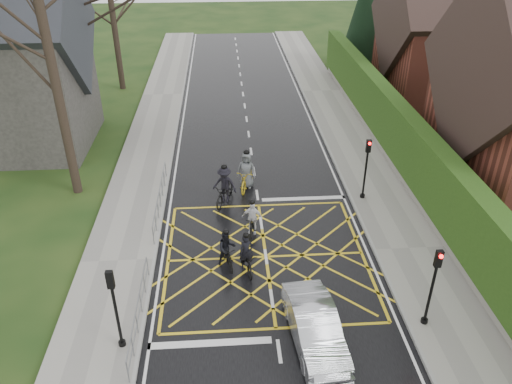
{
  "coord_description": "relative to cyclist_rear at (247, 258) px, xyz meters",
  "views": [
    {
      "loc": [
        -1.54,
        -16.3,
        12.7
      ],
      "look_at": [
        -0.19,
        3.09,
        1.3
      ],
      "focal_mm": 35.0,
      "sensor_mm": 36.0,
      "label": 1
    }
  ],
  "objects": [
    {
      "name": "traffic_light_ne",
      "position": [
        5.93,
        4.93,
        1.1
      ],
      "size": [
        0.24,
        0.31,
        3.21
      ],
      "rotation": [
        0.0,
        0.0,
        3.14
      ],
      "color": "black",
      "rests_on": "ground"
    },
    {
      "name": "church",
      "position": [
        -12.7,
        12.73,
        4.37
      ],
      "size": [
        8.8,
        7.8,
        11.0
      ],
      "color": "#2D2B28",
      "rests_on": "ground"
    },
    {
      "name": "railing_south",
      "position": [
        -3.82,
        -2.77,
        0.22
      ],
      "size": [
        0.05,
        5.04,
        1.03
      ],
      "color": "slate",
      "rests_on": "ground"
    },
    {
      "name": "tree_near",
      "position": [
        -8.17,
        6.73,
        7.35
      ],
      "size": [
        9.24,
        9.24,
        11.44
      ],
      "color": "black",
      "rests_on": "ground"
    },
    {
      "name": "sidewalk_right",
      "position": [
        6.83,
        0.73,
        -0.48
      ],
      "size": [
        3.0,
        80.0,
        0.15
      ],
      "primitive_type": "cube",
      "color": "gray",
      "rests_on": "ground"
    },
    {
      "name": "cyclist_lead",
      "position": [
        0.36,
        6.55,
        0.17
      ],
      "size": [
        1.29,
        2.28,
        2.1
      ],
      "rotation": [
        0.0,
        0.0,
        -0.26
      ],
      "color": "#B49616",
      "rests_on": "ground"
    },
    {
      "name": "stone_wall",
      "position": [
        8.58,
        6.73,
        -0.21
      ],
      "size": [
        0.5,
        38.0,
        0.7
      ],
      "primitive_type": "cube",
      "color": "slate",
      "rests_on": "ground"
    },
    {
      "name": "traffic_light_se",
      "position": [
        5.93,
        -3.47,
        1.1
      ],
      "size": [
        0.24,
        0.31,
        3.21
      ],
      "rotation": [
        0.0,
        0.0,
        3.14
      ],
      "color": "black",
      "rests_on": "ground"
    },
    {
      "name": "ground",
      "position": [
        0.83,
        0.73,
        -0.56
      ],
      "size": [
        120.0,
        120.0,
        0.0
      ],
      "primitive_type": "plane",
      "color": "black",
      "rests_on": "ground"
    },
    {
      "name": "road",
      "position": [
        0.83,
        0.73,
        -0.55
      ],
      "size": [
        9.0,
        80.0,
        0.01
      ],
      "primitive_type": "cube",
      "color": "black",
      "rests_on": "ground"
    },
    {
      "name": "railing_north",
      "position": [
        -3.82,
        4.73,
        0.23
      ],
      "size": [
        0.05,
        6.04,
        1.03
      ],
      "color": "slate",
      "rests_on": "ground"
    },
    {
      "name": "car",
      "position": [
        2.03,
        -3.94,
        0.11
      ],
      "size": [
        1.79,
        4.17,
        1.34
      ],
      "primitive_type": "imported",
      "rotation": [
        0.0,
        0.0,
        0.1
      ],
      "color": "#B7B9BF",
      "rests_on": "ground"
    },
    {
      "name": "hedge",
      "position": [
        8.58,
        6.73,
        1.54
      ],
      "size": [
        0.9,
        38.0,
        2.8
      ],
      "primitive_type": "cube",
      "color": "#1C3A0F",
      "rests_on": "stone_wall"
    },
    {
      "name": "cyclist_back",
      "position": [
        -0.77,
        0.36,
        0.07
      ],
      "size": [
        0.88,
        1.73,
        1.67
      ],
      "rotation": [
        0.0,
        0.0,
        0.26
      ],
      "color": "black",
      "rests_on": "ground"
    },
    {
      "name": "house_far",
      "position": [
        15.59,
        18.73,
        3.8
      ],
      "size": [
        9.8,
        8.8,
        10.3
      ],
      "color": "brown",
      "rests_on": "ground"
    },
    {
      "name": "traffic_light_sw",
      "position": [
        -4.27,
        -3.76,
        1.1
      ],
      "size": [
        0.24,
        0.31,
        3.21
      ],
      "color": "black",
      "rests_on": "ground"
    },
    {
      "name": "cyclist_mid",
      "position": [
        -0.77,
        5.22,
        0.18
      ],
      "size": [
        1.44,
        2.2,
        2.02
      ],
      "rotation": [
        0.0,
        0.0,
        -0.38
      ],
      "color": "black",
      "rests_on": "ground"
    },
    {
      "name": "sidewalk_left",
      "position": [
        -5.17,
        0.73,
        -0.48
      ],
      "size": [
        3.0,
        80.0,
        0.15
      ],
      "primitive_type": "cube",
      "color": "gray",
      "rests_on": "ground"
    },
    {
      "name": "conifer",
      "position": [
        11.58,
        26.73,
        4.44
      ],
      "size": [
        4.6,
        4.6,
        10.0
      ],
      "color": "black",
      "rests_on": "ground"
    },
    {
      "name": "cyclist_front",
      "position": [
        0.38,
        2.45,
        0.07
      ],
      "size": [
        0.97,
        1.75,
        1.7
      ],
      "rotation": [
        0.0,
        0.0,
        -0.2
      ],
      "color": "black",
      "rests_on": "ground"
    },
    {
      "name": "cyclist_rear",
      "position": [
        0.0,
        0.0,
        0.0
      ],
      "size": [
        0.95,
        1.85,
        1.72
      ],
      "rotation": [
        0.0,
        0.0,
        0.19
      ],
      "color": "black",
      "rests_on": "ground"
    }
  ]
}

